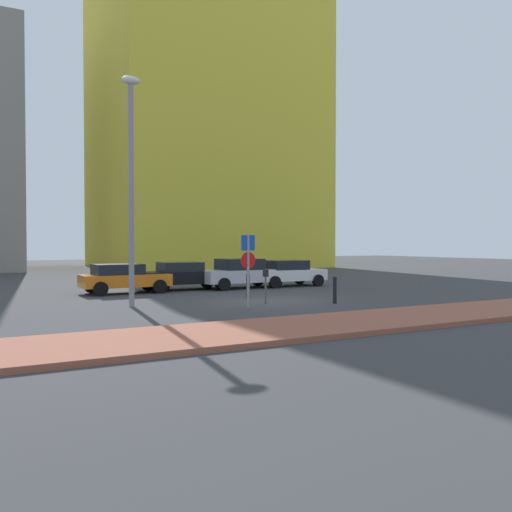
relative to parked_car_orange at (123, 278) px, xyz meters
name	(u,v)px	position (x,y,z in m)	size (l,w,h in m)	color
ground_plane	(265,301)	(3.98, -6.16, -0.73)	(120.00, 120.00, 0.00)	#38383A
sidewalk_brick	(377,320)	(3.98, -12.70, -0.66)	(40.00, 3.32, 0.14)	#93513D
parked_car_orange	(123,278)	(0.00, 0.00, 0.00)	(4.01, 1.99, 1.36)	orange
parked_car_black	(185,275)	(3.23, 0.48, 0.00)	(4.47, 2.09, 1.38)	black
parked_car_silver	(241,273)	(6.09, -0.06, 0.05)	(4.60, 2.23, 1.52)	#B7BABF
parked_car_white	(287,272)	(8.87, -0.12, 0.01)	(3.98, 2.07, 1.40)	white
parking_sign_post	(248,262)	(2.37, -7.76, 0.92)	(0.60, 0.10, 2.64)	gray
parking_meter	(266,281)	(3.63, -6.84, 0.13)	(0.18, 0.14, 1.32)	#4C4C51
street_lamp	(131,174)	(-1.15, -5.35, 4.09)	(0.70, 0.36, 8.35)	gray
traffic_bollard_near	(335,290)	(6.00, -8.07, -0.21)	(0.15, 0.15, 1.03)	black
traffic_bollard_mid	(248,286)	(4.03, -4.65, -0.22)	(0.16, 0.16, 1.02)	black
building_colorful_midrise	(204,122)	(15.01, 25.14, 13.72)	(19.93, 16.96, 28.89)	gold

